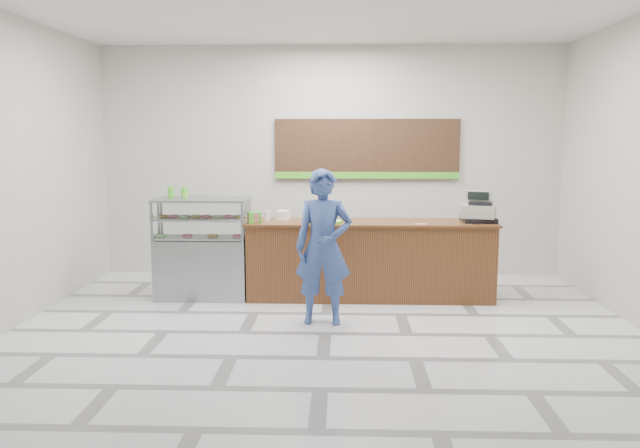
{
  "coord_description": "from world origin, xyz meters",
  "views": [
    {
      "loc": [
        0.18,
        -6.58,
        2.13
      ],
      "look_at": [
        -0.09,
        0.9,
        1.08
      ],
      "focal_mm": 35.0,
      "sensor_mm": 36.0,
      "label": 1
    }
  ],
  "objects_px": {
    "sales_counter": "(370,260)",
    "cash_register": "(479,210)",
    "serving_tray": "(327,221)",
    "customer": "(323,247)",
    "display_case": "(203,247)"
  },
  "relations": [
    {
      "from": "sales_counter",
      "to": "cash_register",
      "type": "bearing_deg",
      "value": 0.93
    },
    {
      "from": "serving_tray",
      "to": "customer",
      "type": "relative_size",
      "value": 0.24
    },
    {
      "from": "sales_counter",
      "to": "customer",
      "type": "bearing_deg",
      "value": -117.01
    },
    {
      "from": "sales_counter",
      "to": "serving_tray",
      "type": "xyz_separation_m",
      "value": [
        -0.56,
        -0.07,
        0.52
      ]
    },
    {
      "from": "sales_counter",
      "to": "cash_register",
      "type": "distance_m",
      "value": 1.56
    },
    {
      "from": "sales_counter",
      "to": "cash_register",
      "type": "xyz_separation_m",
      "value": [
        1.41,
        0.02,
        0.66
      ]
    },
    {
      "from": "cash_register",
      "to": "serving_tray",
      "type": "bearing_deg",
      "value": -159.87
    },
    {
      "from": "display_case",
      "to": "serving_tray",
      "type": "xyz_separation_m",
      "value": [
        1.66,
        -0.07,
        0.36
      ]
    },
    {
      "from": "sales_counter",
      "to": "display_case",
      "type": "height_order",
      "value": "display_case"
    },
    {
      "from": "serving_tray",
      "to": "sales_counter",
      "type": "bearing_deg",
      "value": 15.67
    },
    {
      "from": "cash_register",
      "to": "serving_tray",
      "type": "height_order",
      "value": "cash_register"
    },
    {
      "from": "serving_tray",
      "to": "customer",
      "type": "height_order",
      "value": "customer"
    },
    {
      "from": "sales_counter",
      "to": "customer",
      "type": "height_order",
      "value": "customer"
    },
    {
      "from": "display_case",
      "to": "serving_tray",
      "type": "relative_size",
      "value": 3.13
    },
    {
      "from": "sales_counter",
      "to": "display_case",
      "type": "distance_m",
      "value": 2.23
    }
  ]
}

